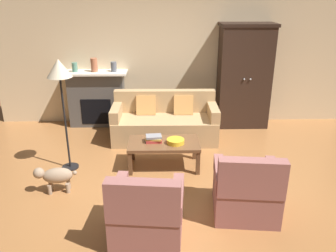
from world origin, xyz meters
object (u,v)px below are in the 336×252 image
(armoire, at_px, (244,76))
(mantel_vase_terracotta, at_px, (94,65))
(mantel_vase_slate, at_px, (114,67))
(floor_lamp, at_px, (60,75))
(fireplace, at_px, (97,98))
(mantel_vase_jade, at_px, (75,67))
(armchair_near_left, at_px, (147,214))
(book_stack, at_px, (154,139))
(couch, at_px, (165,122))
(armchair_near_right, at_px, (246,192))
(coffee_table, at_px, (164,145))
(fruit_bowl, at_px, (176,141))
(dog, at_px, (55,176))

(armoire, height_order, mantel_vase_terracotta, armoire)
(mantel_vase_slate, bearing_deg, floor_lamp, -105.59)
(fireplace, xyz_separation_m, mantel_vase_slate, (0.38, -0.02, 0.65))
(mantel_vase_slate, height_order, floor_lamp, floor_lamp)
(mantel_vase_jade, relative_size, armchair_near_left, 0.20)
(book_stack, height_order, floor_lamp, floor_lamp)
(mantel_vase_jade, relative_size, mantel_vase_terracotta, 0.67)
(couch, distance_m, mantel_vase_terracotta, 1.81)
(armchair_near_right, bearing_deg, coffee_table, 128.17)
(armchair_near_left, distance_m, floor_lamp, 2.41)
(fruit_bowl, relative_size, floor_lamp, 0.16)
(couch, relative_size, dog, 3.38)
(armoire, distance_m, floor_lamp, 3.61)
(fruit_bowl, relative_size, armchair_near_left, 0.31)
(fireplace, bearing_deg, dog, -93.51)
(fireplace, bearing_deg, mantel_vase_jade, -177.30)
(fireplace, xyz_separation_m, dog, (-0.16, -2.57, -0.32))
(armoire, relative_size, couch, 1.06)
(book_stack, relative_size, mantel_vase_slate, 1.35)
(fireplace, height_order, couch, fireplace)
(fireplace, distance_m, couch, 1.58)
(armoire, height_order, mantel_vase_slate, armoire)
(armchair_near_right, bearing_deg, armchair_near_left, -160.37)
(mantel_vase_jade, distance_m, floor_lamp, 1.90)
(fireplace, height_order, armchair_near_left, fireplace)
(fireplace, distance_m, mantel_vase_jade, 0.75)
(coffee_table, relative_size, armchair_near_right, 1.25)
(fruit_bowl, bearing_deg, armoire, 52.13)
(mantel_vase_jade, bearing_deg, mantel_vase_slate, 0.00)
(fireplace, xyz_separation_m, floor_lamp, (-0.14, -1.88, 0.92))
(dog, bearing_deg, floor_lamp, 88.55)
(mantel_vase_slate, xyz_separation_m, armchair_near_left, (0.75, -3.54, -0.90))
(coffee_table, bearing_deg, fireplace, 125.55)
(fireplace, relative_size, armoire, 0.62)
(fruit_bowl, distance_m, mantel_vase_jade, 2.79)
(armoire, height_order, armchair_near_right, armoire)
(mantel_vase_terracotta, bearing_deg, mantel_vase_jade, 180.00)
(mantel_vase_terracotta, bearing_deg, floor_lamp, -94.31)
(coffee_table, distance_m, fruit_bowl, 0.21)
(mantel_vase_slate, distance_m, dog, 2.79)
(armoire, height_order, dog, armoire)
(book_stack, xyz_separation_m, mantel_vase_slate, (-0.80, 1.83, 0.74))
(armchair_near_right, xyz_separation_m, dog, (-2.49, 0.56, -0.07))
(mantel_vase_jade, bearing_deg, fruit_bowl, -45.08)
(book_stack, bearing_deg, mantel_vase_slate, 113.65)
(mantel_vase_jade, xyz_separation_m, mantel_vase_slate, (0.76, 0.00, 0.01))
(book_stack, distance_m, mantel_vase_slate, 2.13)
(book_stack, relative_size, mantel_vase_jade, 1.42)
(fruit_bowl, relative_size, armchair_near_right, 0.31)
(coffee_table, xyz_separation_m, fruit_bowl, (0.18, -0.05, 0.09))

